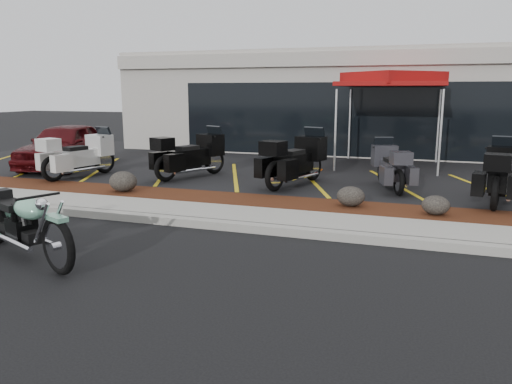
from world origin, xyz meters
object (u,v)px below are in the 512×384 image
(touring_white, at_px, (104,150))
(popup_canopy, at_px, (392,81))
(traffic_cone, at_px, (317,163))
(parked_car, at_px, (65,145))
(hero_cruiser, at_px, (58,237))

(touring_white, bearing_deg, popup_canopy, -47.48)
(touring_white, relative_size, traffic_cone, 5.40)
(touring_white, height_order, popup_canopy, popup_canopy)
(traffic_cone, bearing_deg, popup_canopy, 37.46)
(parked_car, bearing_deg, touring_white, -29.69)
(parked_car, height_order, popup_canopy, popup_canopy)
(traffic_cone, bearing_deg, touring_white, -156.33)
(hero_cruiser, height_order, popup_canopy, popup_canopy)
(traffic_cone, distance_m, popup_canopy, 3.49)
(touring_white, distance_m, popup_canopy, 8.93)
(touring_white, relative_size, popup_canopy, 0.71)
(parked_car, height_order, traffic_cone, parked_car)
(hero_cruiser, bearing_deg, touring_white, 144.21)
(hero_cruiser, distance_m, touring_white, 7.99)
(hero_cruiser, xyz_separation_m, parked_car, (-5.92, 7.46, 0.29))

